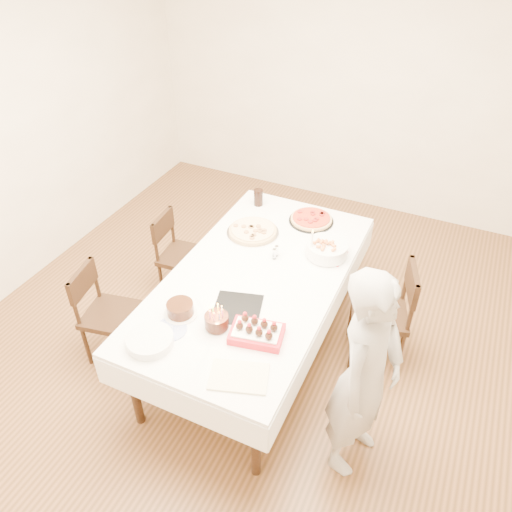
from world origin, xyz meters
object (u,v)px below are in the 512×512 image
at_px(dining_table, 256,314).
at_px(layer_cake, 180,309).
at_px(chair_left_dessert, 111,315).
at_px(chair_right_savory, 379,313).
at_px(chair_left_savory, 183,256).
at_px(pizza_pepperoni, 311,219).
at_px(birthday_cake, 216,317).
at_px(strawberry_box, 257,332).
at_px(taper_candle, 312,244).
at_px(pizza_white, 253,231).
at_px(person, 366,377).
at_px(pasta_bowl, 327,249).
at_px(cola_glass, 258,197).

relative_size(dining_table, layer_cake, 9.72).
bearing_deg(chair_left_dessert, chair_right_savory, -166.24).
distance_m(chair_left_savory, pizza_pepperoni, 1.14).
height_order(birthday_cake, strawberry_box, birthday_cake).
bearing_deg(taper_candle, pizza_white, 168.10).
relative_size(chair_left_savory, taper_candle, 3.00).
height_order(chair_left_savory, taper_candle, taper_candle).
height_order(person, taper_candle, person).
xyz_separation_m(pizza_pepperoni, layer_cake, (-0.39, -1.38, 0.02)).
height_order(chair_right_savory, person, person).
distance_m(chair_left_dessert, birthday_cake, 1.05).
xyz_separation_m(chair_left_dessert, pizza_pepperoni, (1.08, 1.31, 0.37)).
distance_m(pasta_bowl, cola_glass, 0.88).
distance_m(person, pasta_bowl, 1.13).
height_order(dining_table, birthday_cake, birthday_cake).
relative_size(chair_left_dessert, layer_cake, 3.63).
bearing_deg(person, strawberry_box, 101.59).
xyz_separation_m(chair_right_savory, pizza_white, (-1.09, 0.12, 0.34)).
height_order(pizza_white, birthday_cake, birthday_cake).
height_order(chair_left_dessert, pasta_bowl, pasta_bowl).
bearing_deg(dining_table, chair_left_dessert, -153.09).
bearing_deg(birthday_cake, taper_candle, 72.68).
xyz_separation_m(chair_left_dessert, taper_candle, (1.24, 0.85, 0.48)).
relative_size(layer_cake, birthday_cake, 1.46).
height_order(chair_left_dessert, layer_cake, layer_cake).
bearing_deg(dining_table, chair_right_savory, 22.08).
xyz_separation_m(chair_left_savory, cola_glass, (0.47, 0.51, 0.43)).
height_order(person, cola_glass, person).
height_order(pasta_bowl, strawberry_box, pasta_bowl).
xyz_separation_m(layer_cake, strawberry_box, (0.53, 0.03, -0.01)).
height_order(chair_right_savory, pasta_bowl, chair_right_savory).
bearing_deg(person, birthday_cake, 103.60).
bearing_deg(layer_cake, chair_left_dessert, 174.27).
height_order(cola_glass, birthday_cake, birthday_cake).
distance_m(layer_cake, birthday_cake, 0.27).
relative_size(pizza_pepperoni, cola_glass, 2.53).
relative_size(dining_table, strawberry_box, 6.64).
bearing_deg(dining_table, pasta_bowl, 49.46).
bearing_deg(chair_left_savory, layer_cake, 117.15).
bearing_deg(chair_left_dessert, dining_table, -164.03).
bearing_deg(birthday_cake, chair_right_savory, 46.75).
xyz_separation_m(chair_left_dessert, pizza_white, (0.72, 0.96, 0.37)).
xyz_separation_m(chair_left_savory, strawberry_box, (1.12, -0.90, 0.40)).
bearing_deg(taper_candle, strawberry_box, -91.59).
xyz_separation_m(person, pizza_white, (-1.19, 1.01, 0.03)).
bearing_deg(pasta_bowl, pizza_pepperoni, 124.07).
relative_size(chair_left_savory, pizza_pepperoni, 2.14).
xyz_separation_m(person, pizza_pepperoni, (-0.83, 1.37, 0.03)).
bearing_deg(chair_left_savory, strawberry_box, 135.90).
height_order(person, strawberry_box, person).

